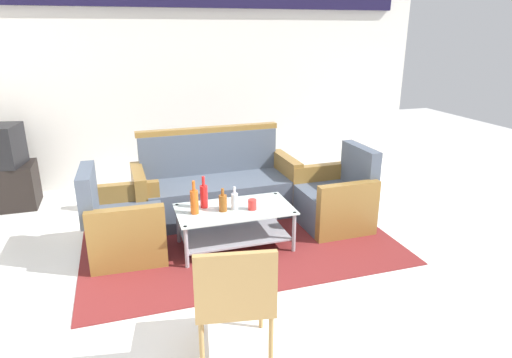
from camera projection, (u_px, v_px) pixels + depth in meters
The scene contains 14 objects.
ground_plane at pixel (268, 285), 3.66m from camera, with size 14.00×14.00×0.00m, color white.
wall_back at pixel (196, 72), 5.94m from camera, with size 6.52×0.19×2.80m.
rug at pixel (237, 237), 4.49m from camera, with size 3.02×2.11×0.01m, color maroon.
couch at pixel (216, 188), 4.96m from camera, with size 1.81×0.78×0.96m.
armchair_left at pixel (123, 226), 4.08m from camera, with size 0.72×0.78×0.85m.
armchair_right at pixel (335, 200), 4.70m from camera, with size 0.71×0.77×0.85m.
coffee_table at pixel (235, 222), 4.21m from camera, with size 1.10×0.60×0.40m.
bottle_orange at pixel (194, 201), 4.01m from camera, with size 0.08×0.08×0.32m.
bottle_clear at pixel (235, 201), 4.12m from camera, with size 0.07×0.07×0.23m.
bottle_red at pixel (204, 196), 4.15m from camera, with size 0.07×0.07×0.31m.
bottle_brown at pixel (223, 203), 4.08m from camera, with size 0.08×0.08×0.22m.
cup at pixel (252, 205), 4.12m from camera, with size 0.08×0.08×0.10m, color red.
tv_stand at pixel (0, 187), 5.17m from camera, with size 0.80×0.50×0.52m, color black.
wicker_chair at pixel (234, 294), 2.67m from camera, with size 0.55×0.55×0.84m.
Camera 1 is at (-1.05, -3.00, 2.02)m, focal length 30.71 mm.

